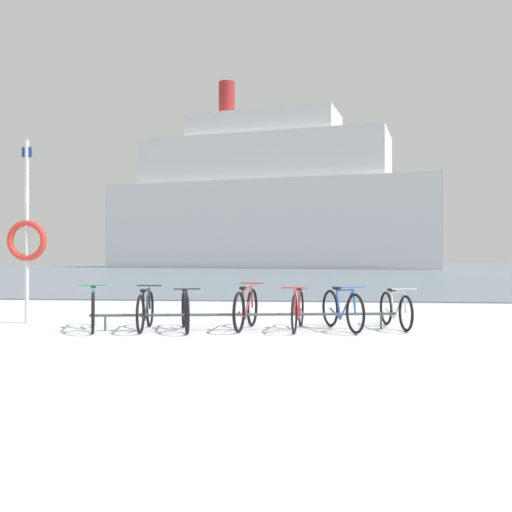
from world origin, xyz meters
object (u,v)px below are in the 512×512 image
Objects in this scene: bicycle_2 at (185,311)px; rescue_post at (27,237)px; bicycle_3 at (246,309)px; bicycle_1 at (145,310)px; bicycle_6 at (396,310)px; bicycle_0 at (93,309)px; bicycle_4 at (298,310)px; ferry_ship at (270,204)px; bicycle_5 at (342,310)px.

rescue_post is at bearing 165.96° from bicycle_2.
rescue_post is at bearing 172.92° from bicycle_3.
bicycle_2 is 3.77m from rescue_post.
bicycle_1 is 0.99× the size of bicycle_3.
bicycle_2 is 0.98× the size of bicycle_6.
bicycle_0 is at bearing -174.71° from bicycle_1.
bicycle_4 is 0.04× the size of ferry_ship.
bicycle_3 is 4.71m from rescue_post.
bicycle_3 is at bearing 7.82° from bicycle_0.
bicycle_4 reaches higher than bicycle_1.
bicycle_2 is (1.68, 0.08, -0.03)m from bicycle_0.
ferry_ship is (-3.72, 58.26, 7.17)m from bicycle_3.
bicycle_5 is at bearing -158.40° from bicycle_6.
bicycle_4 is at bearing 5.07° from bicycle_1.
bicycle_4 is at bearing 7.12° from bicycle_2.
ferry_ship is at bearing 92.60° from bicycle_2.
bicycle_2 is at bearing -164.41° from bicycle_3.
bicycle_1 is (0.94, 0.09, -0.02)m from bicycle_0.
bicycle_5 is (1.75, 0.05, -0.01)m from bicycle_3.
bicycle_4 reaches higher than bicycle_2.
rescue_post is (-4.47, 0.56, 1.35)m from bicycle_3.
bicycle_1 is 1.00× the size of bicycle_6.
bicycle_1 is 4.62m from bicycle_6.
bicycle_0 is 2.38m from rescue_post.
bicycle_2 is at bearing -0.60° from bicycle_1.
bicycle_3 is 1.01× the size of bicycle_6.
bicycle_3 is at bearing 15.59° from bicycle_2.
bicycle_0 reaches higher than bicycle_3.
bicycle_0 is 0.99× the size of bicycle_4.
ferry_ship reaches higher than bicycle_5.
bicycle_4 is at bearing -85.42° from ferry_ship.
bicycle_3 is 0.46× the size of rescue_post.
bicycle_0 is at bearing -177.28° from bicycle_2.
bicycle_0 is 1.04× the size of bicycle_2.
ferry_ship is at bearing 90.96° from bicycle_0.
bicycle_1 is 1.82m from bicycle_3.
bicycle_1 is 0.97× the size of bicycle_4.
bicycle_6 is at bearing 9.32° from bicycle_3.
bicycle_0 reaches higher than bicycle_2.
bicycle_2 is 0.99× the size of bicycle_5.
bicycle_3 is at bearing 177.26° from bicycle_4.
rescue_post reaches higher than bicycle_1.
bicycle_1 is at bearing -174.93° from bicycle_4.
bicycle_1 is at bearing -170.76° from bicycle_6.
ferry_ship reaches higher than bicycle_1.
bicycle_4 is at bearing -2.74° from bicycle_3.
bicycle_0 is 3.71m from bicycle_4.
ferry_ship reaches higher than bicycle_2.
bicycle_2 is at bearing -172.90° from bicycle_5.
bicycle_6 is 0.04× the size of ferry_ship.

